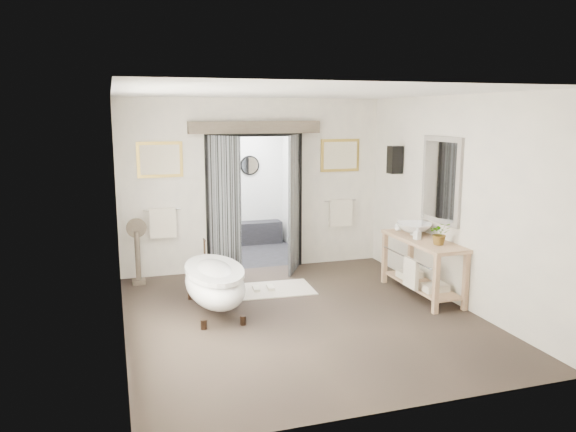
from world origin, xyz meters
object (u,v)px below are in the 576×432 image
Objects in this scene: basin at (414,229)px; rug at (273,289)px; vanity at (421,262)px; clawfoot_tub at (214,282)px.

rug is at bearing 152.09° from basin.
basin is (0.03, 0.30, 0.44)m from vanity.
clawfoot_tub is at bearing -146.57° from rug.
vanity is 0.53m from basin.
rug is at bearing 33.43° from clawfoot_tub.
basin reaches higher than clawfoot_tub.
rug is (1.01, 0.67, -0.40)m from clawfoot_tub.
clawfoot_tub reaches higher than rug.
rug is (-2.00, 0.92, -0.50)m from vanity.
rug is 2.31m from basin.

